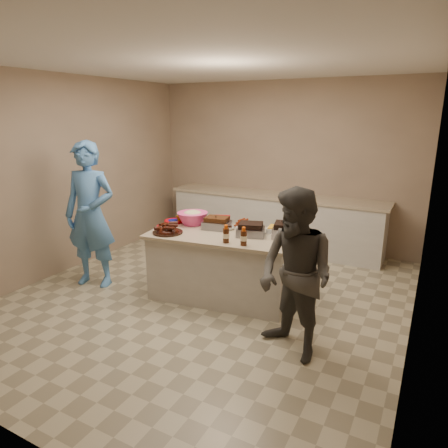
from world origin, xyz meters
The scene contains 20 objects.
room centered at (0.00, 0.00, 0.00)m, with size 4.50×5.00×2.70m, color gray, non-canonical shape.
back_counter centered at (0.00, 2.20, 0.45)m, with size 3.60×0.64×0.90m, color beige, non-canonical shape.
island centered at (0.14, 0.13, 0.00)m, with size 1.71×0.90×0.81m, color beige, non-canonical shape.
rib_platter centered at (-0.43, -0.17, 0.81)m, with size 0.36×0.36×0.14m, color #3F1208, non-canonical shape.
pulled_pork_tray centered at (0.00, 0.26, 0.81)m, with size 0.32×0.24×0.10m, color #47230F.
brisket_tray centered at (0.48, 0.20, 0.81)m, with size 0.31×0.26×0.09m, color black.
roasting_pan centered at (0.85, 0.33, 0.81)m, with size 0.29×0.29×0.12m, color gray.
coleslaw_bowl centered at (-0.38, 0.29, 0.81)m, with size 0.39×0.39×0.27m, color #F3428E, non-canonical shape.
sausage_plate centered at (0.28, 0.50, 0.81)m, with size 0.31×0.31×0.05m, color silver.
mac_cheese_dish centered at (0.73, 0.47, 0.81)m, with size 0.29×0.21×0.08m, color #EFA317.
bbq_bottle_a centered at (0.35, -0.17, 0.81)m, with size 0.07×0.07×0.20m, color #39190A.
bbq_bottle_b centered at (0.56, -0.16, 0.81)m, with size 0.07×0.07×0.20m, color #39190A.
mustard_bottle centered at (-0.11, 0.36, 0.81)m, with size 0.05×0.05×0.13m, color yellow.
sauce_bowl centered at (0.15, 0.30, 0.81)m, with size 0.12×0.04×0.12m, color silver.
plate_stack_large centered at (-0.64, 0.26, 0.81)m, with size 0.24×0.24×0.03m, color #AA010A.
plate_stack_small centered at (-0.61, 0.00, 0.81)m, with size 0.18×0.18×0.03m, color #AA010A.
plastic_cup centered at (-0.57, 0.29, 0.81)m, with size 0.10×0.09×0.10m, color #9A550B.
basket_stack centered at (-0.05, 0.46, 0.81)m, with size 0.21×0.16×0.11m, color #AA010A.
guest_blue centered at (-1.52, -0.32, 0.00)m, with size 0.68×1.86×0.45m, color #4E88CB.
guest_gray centered at (1.30, -0.64, 0.00)m, with size 0.76×1.57×0.59m, color #494741.
Camera 1 is at (2.29, -3.84, 2.17)m, focal length 32.00 mm.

